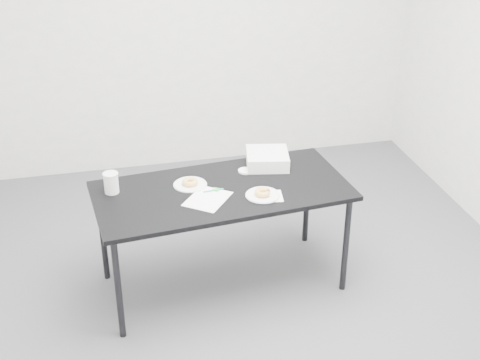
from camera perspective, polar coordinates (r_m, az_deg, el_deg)
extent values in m
plane|color=#494A4E|center=(4.38, -0.42, -9.73)|extent=(4.00, 4.00, 0.00)
cube|color=silver|center=(5.59, -5.16, 14.12)|extent=(4.00, 0.02, 2.70)
cube|color=black|center=(4.10, -1.54, -0.94)|extent=(1.62, 0.87, 0.03)
cylinder|color=black|center=(3.92, -10.34, -9.16)|extent=(0.04, 0.04, 0.68)
cylinder|color=black|center=(4.42, -11.64, -4.57)|extent=(0.04, 0.04, 0.68)
cylinder|color=black|center=(4.28, 9.02, -5.48)|extent=(0.04, 0.04, 0.68)
cylinder|color=black|center=(4.75, 5.72, -1.66)|extent=(0.04, 0.04, 0.68)
cube|color=white|center=(3.98, -2.78, -1.62)|extent=(0.34, 0.35, 0.00)
cube|color=green|center=(4.08, -2.06, -0.82)|extent=(0.06, 0.06, 0.00)
cylinder|color=#0C8E85|center=(4.06, -2.29, -0.89)|extent=(0.13, 0.02, 0.01)
cube|color=white|center=(4.01, 2.59, -1.40)|extent=(0.16, 0.16, 0.00)
cylinder|color=white|center=(4.01, 1.95, -1.30)|extent=(0.21, 0.21, 0.01)
torus|color=gold|center=(4.00, 1.96, -1.06)|extent=(0.12, 0.12, 0.03)
cylinder|color=white|center=(4.15, -4.28, -0.39)|extent=(0.21, 0.21, 0.01)
torus|color=gold|center=(4.14, -4.29, -0.16)|extent=(0.11, 0.11, 0.03)
cylinder|color=silver|center=(4.10, -10.94, -0.24)|extent=(0.09, 0.09, 0.13)
cylinder|color=white|center=(4.29, 0.45, 0.79)|extent=(0.09, 0.09, 0.01)
cube|color=silver|center=(4.37, 2.34, 1.83)|extent=(0.32, 0.32, 0.09)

